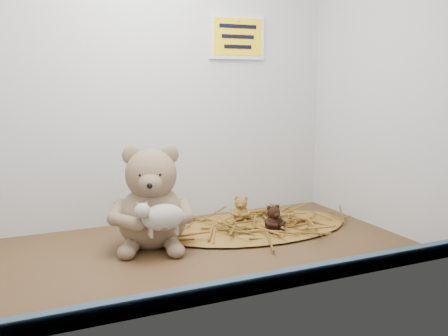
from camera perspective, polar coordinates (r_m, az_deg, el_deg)
name	(u,v)px	position (r cm, az deg, el deg)	size (l,w,h in cm)	color
alcove_shell	(164,67)	(126.69, -6.93, 11.34)	(120.40, 60.20, 90.40)	#462B18
front_rail	(227,289)	(99.65, 0.32, -13.69)	(119.28, 2.20, 3.60)	#39566E
straw_bed	(256,227)	(144.13, 3.72, -6.70)	(55.80, 32.40, 1.08)	brown
main_teddy	(152,196)	(127.06, -8.27, -3.23)	(21.03, 22.19, 26.08)	#897154
toy_lamb	(163,217)	(119.13, -6.98, -5.62)	(13.61, 8.31, 8.80)	#B6B3A3
mini_teddy_tan	(241,208)	(147.72, 1.96, -4.56)	(5.97, 6.30, 7.41)	olive
mini_teddy_brown	(273,217)	(138.38, 5.65, -5.61)	(5.94, 6.27, 7.37)	black
wall_sign	(237,37)	(157.30, 1.51, 14.77)	(16.00, 1.20, 11.00)	yellow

